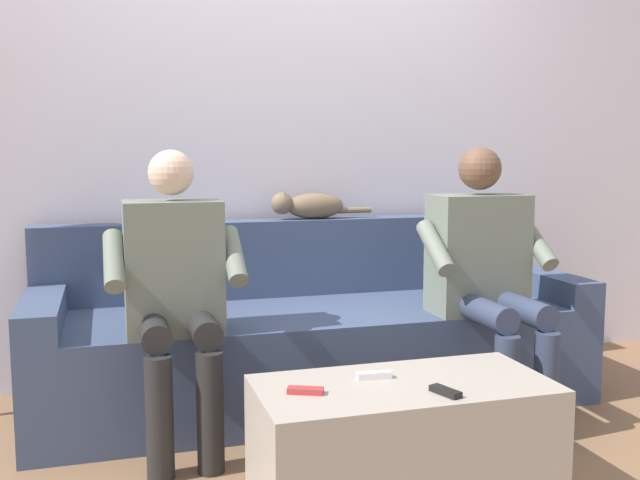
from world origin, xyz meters
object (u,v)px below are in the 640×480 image
at_px(coffee_table, 403,444).
at_px(cat_on_backrest, 309,205).
at_px(remote_white, 374,375).
at_px(person_right_seated, 175,282).
at_px(person_left_seated, 486,267).
at_px(remote_black, 445,391).
at_px(remote_red, 305,391).
at_px(couch, 312,338).

bearing_deg(coffee_table, cat_on_backrest, -92.72).
bearing_deg(remote_white, person_right_seated, -42.17).
height_order(person_left_seated, remote_black, person_left_seated).
xyz_separation_m(person_left_seated, remote_red, (1.00, 0.67, -0.24)).
bearing_deg(couch, remote_white, 85.63).
distance_m(person_left_seated, remote_black, 1.03).
xyz_separation_m(coffee_table, person_right_seated, (0.67, -0.69, 0.46)).
bearing_deg(person_left_seated, person_right_seated, -1.18).
distance_m(coffee_table, cat_on_backrest, 1.55).
xyz_separation_m(couch, remote_white, (0.08, 1.02, 0.14)).
xyz_separation_m(remote_red, remote_black, (-0.41, 0.13, 0.00)).
distance_m(person_right_seated, cat_on_backrest, 1.03).
bearing_deg(remote_white, person_left_seated, -136.78).
xyz_separation_m(couch, coffee_table, (0.00, 1.09, -0.08)).
bearing_deg(remote_red, cat_on_backrest, 97.41).
xyz_separation_m(cat_on_backrest, remote_black, (-0.01, 1.53, -0.47)).
relative_size(person_left_seated, remote_red, 10.53).
distance_m(coffee_table, person_left_seated, 1.05).
xyz_separation_m(coffee_table, remote_black, (-0.08, 0.14, 0.22)).
bearing_deg(cat_on_backrest, couch, 77.32).
bearing_deg(coffee_table, person_left_seated, -135.07).
distance_m(coffee_table, remote_white, 0.24).
height_order(couch, person_left_seated, person_left_seated).
relative_size(coffee_table, remote_white, 8.36).
xyz_separation_m(cat_on_backrest, remote_white, (0.14, 1.32, -0.47)).
bearing_deg(couch, remote_black, 93.65).
bearing_deg(cat_on_backrest, remote_white, 83.76).
height_order(remote_red, remote_black, same).
bearing_deg(couch, cat_on_backrest, -102.68).
distance_m(cat_on_backrest, remote_red, 1.53).
bearing_deg(person_right_seated, remote_white, 133.31).
relative_size(cat_on_backrest, remote_black, 4.77).
height_order(person_right_seated, remote_black, person_right_seated).
relative_size(person_right_seated, remote_black, 10.62).
distance_m(remote_white, remote_black, 0.26).
relative_size(coffee_table, cat_on_backrest, 1.84).
height_order(person_left_seated, remote_red, person_left_seated).
relative_size(couch, person_left_seated, 2.13).
bearing_deg(coffee_table, person_right_seated, -46.09).
height_order(cat_on_backrest, remote_white, cat_on_backrest).
relative_size(couch, remote_white, 21.77).
bearing_deg(cat_on_backrest, person_left_seated, 129.83).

